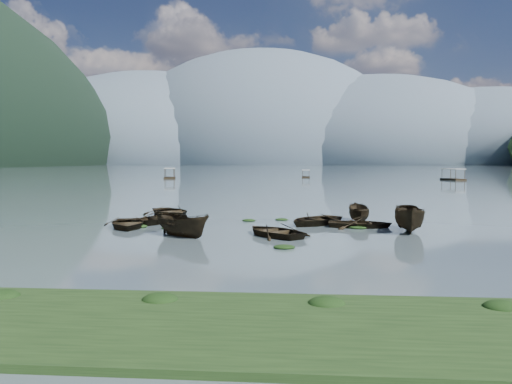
# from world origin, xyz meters

# --- Properties ---
(ground_plane) EXTENTS (2400.00, 2400.00, 0.00)m
(ground_plane) POSITION_xyz_m (0.00, 0.00, 0.00)
(ground_plane) COLOR #49575B
(near_shore) EXTENTS (60.00, 6.00, 0.50)m
(near_shore) POSITION_xyz_m (0.00, -14.00, 0.00)
(near_shore) COLOR black
(near_shore) RESTS_ON ground
(haze_mtn_a) EXTENTS (520.00, 520.00, 280.00)m
(haze_mtn_a) POSITION_xyz_m (-260.00, 900.00, 0.00)
(haze_mtn_a) COLOR #475666
(haze_mtn_a) RESTS_ON ground
(haze_mtn_b) EXTENTS (520.00, 520.00, 340.00)m
(haze_mtn_b) POSITION_xyz_m (-60.00, 900.00, 0.00)
(haze_mtn_b) COLOR #475666
(haze_mtn_b) RESTS_ON ground
(haze_mtn_c) EXTENTS (520.00, 520.00, 260.00)m
(haze_mtn_c) POSITION_xyz_m (140.00, 900.00, 0.00)
(haze_mtn_c) COLOR #475666
(haze_mtn_c) RESTS_ON ground
(haze_mtn_d) EXTENTS (520.00, 520.00, 220.00)m
(haze_mtn_d) POSITION_xyz_m (320.00, 900.00, 0.00)
(haze_mtn_d) COLOR #475666
(haze_mtn_d) RESTS_ON ground
(rowboat_0) EXTENTS (4.54, 5.35, 0.94)m
(rowboat_0) POSITION_xyz_m (-8.01, 5.39, 0.00)
(rowboat_0) COLOR black
(rowboat_0) RESTS_ON ground
(rowboat_1) EXTENTS (5.15, 5.75, 0.98)m
(rowboat_1) POSITION_xyz_m (-6.46, 8.35, 0.00)
(rowboat_1) COLOR black
(rowboat_1) RESTS_ON ground
(rowboat_2) EXTENTS (4.32, 3.86, 1.64)m
(rowboat_2) POSITION_xyz_m (-3.47, 1.89, 0.00)
(rowboat_2) COLOR black
(rowboat_2) RESTS_ON ground
(rowboat_3) EXTENTS (5.26, 5.40, 0.91)m
(rowboat_3) POSITION_xyz_m (1.84, 2.58, 0.00)
(rowboat_3) COLOR black
(rowboat_3) RESTS_ON ground
(rowboat_4) EXTENTS (4.42, 3.32, 0.87)m
(rowboat_4) POSITION_xyz_m (7.35, 6.78, 0.00)
(rowboat_4) COLOR black
(rowboat_4) RESTS_ON ground
(rowboat_5) EXTENTS (2.57, 5.09, 1.88)m
(rowboat_5) POSITION_xyz_m (10.19, 5.06, 0.00)
(rowboat_5) COLOR black
(rowboat_5) RESTS_ON ground
(rowboat_6) EXTENTS (5.86, 6.20, 1.05)m
(rowboat_6) POSITION_xyz_m (-6.96, 12.72, 0.00)
(rowboat_6) COLOR black
(rowboat_6) RESTS_ON ground
(rowboat_7) EXTENTS (5.73, 5.97, 1.01)m
(rowboat_7) POSITION_xyz_m (4.40, 8.11, 0.00)
(rowboat_7) COLOR black
(rowboat_7) RESTS_ON ground
(rowboat_8) EXTENTS (1.56, 3.84, 1.46)m
(rowboat_8) POSITION_xyz_m (7.62, 9.89, 0.00)
(rowboat_8) COLOR black
(rowboat_8) RESTS_ON ground
(weed_clump_0) EXTENTS (1.14, 0.93, 0.25)m
(weed_clump_0) POSITION_xyz_m (-7.29, 5.59, 0.00)
(weed_clump_0) COLOR black
(weed_clump_0) RESTS_ON ground
(weed_clump_1) EXTENTS (1.04, 0.83, 0.23)m
(weed_clump_1) POSITION_xyz_m (-5.11, 5.08, 0.00)
(weed_clump_1) COLOR black
(weed_clump_1) RESTS_ON ground
(weed_clump_2) EXTENTS (1.11, 0.89, 0.24)m
(weed_clump_2) POSITION_xyz_m (2.51, -1.64, 0.00)
(weed_clump_2) COLOR black
(weed_clump_2) RESTS_ON ground
(weed_clump_3) EXTENTS (0.99, 0.83, 0.22)m
(weed_clump_3) POSITION_xyz_m (-0.34, 9.69, 0.00)
(weed_clump_3) COLOR black
(weed_clump_3) RESTS_ON ground
(weed_clump_4) EXTENTS (1.32, 1.05, 0.27)m
(weed_clump_4) POSITION_xyz_m (7.14, 6.26, 0.00)
(weed_clump_4) COLOR black
(weed_clump_4) RESTS_ON ground
(weed_clump_5) EXTENTS (0.97, 0.78, 0.20)m
(weed_clump_5) POSITION_xyz_m (-6.13, 10.48, 0.00)
(weed_clump_5) COLOR black
(weed_clump_5) RESTS_ON ground
(weed_clump_6) EXTENTS (0.96, 0.80, 0.20)m
(weed_clump_6) POSITION_xyz_m (2.05, 10.49, 0.00)
(weed_clump_6) COLOR black
(weed_clump_6) RESTS_ON ground
(weed_clump_7) EXTENTS (1.18, 0.95, 0.26)m
(weed_clump_7) POSITION_xyz_m (4.56, 7.70, 0.00)
(weed_clump_7) COLOR black
(weed_clump_7) RESTS_ON ground
(pontoon_left) EXTENTS (4.19, 7.22, 2.60)m
(pontoon_left) POSITION_xyz_m (-29.33, 99.68, 0.00)
(pontoon_left) COLOR black
(pontoon_left) RESTS_ON ground
(pontoon_centre) EXTENTS (2.30, 5.29, 2.01)m
(pontoon_centre) POSITION_xyz_m (5.85, 110.89, 0.00)
(pontoon_centre) COLOR black
(pontoon_centre) RESTS_ON ground
(pontoon_right) EXTENTS (4.40, 7.26, 2.60)m
(pontoon_right) POSITION_xyz_m (39.91, 93.66, 0.00)
(pontoon_right) COLOR black
(pontoon_right) RESTS_ON ground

